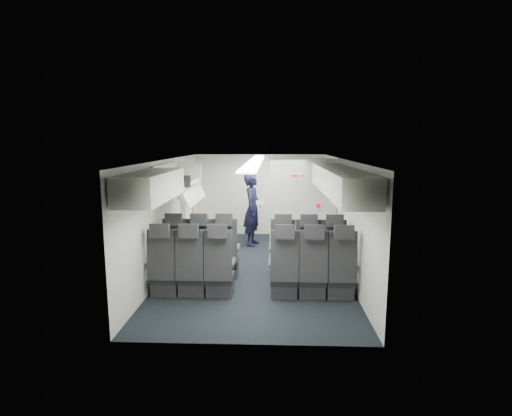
# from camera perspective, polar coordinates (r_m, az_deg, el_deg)

# --- Properties ---
(cabin_shell) EXTENTS (3.41, 6.01, 2.16)m
(cabin_shell) POSITION_cam_1_polar(r_m,az_deg,el_deg) (7.71, -0.11, -0.68)
(cabin_shell) COLOR black
(cabin_shell) RESTS_ON ground
(seat_row_front) EXTENTS (3.33, 0.56, 1.24)m
(seat_row_front) POSITION_cam_1_polar(r_m,az_deg,el_deg) (7.36, -0.28, -6.94)
(seat_row_front) COLOR #232427
(seat_row_front) RESTS_ON cabin_shell
(seat_row_mid) EXTENTS (3.33, 0.56, 1.24)m
(seat_row_mid) POSITION_cam_1_polar(r_m,az_deg,el_deg) (6.50, -0.63, -9.18)
(seat_row_mid) COLOR #232427
(seat_row_mid) RESTS_ON cabin_shell
(overhead_bin_left_rear) EXTENTS (0.53, 1.80, 0.40)m
(overhead_bin_left_rear) POSITION_cam_1_polar(r_m,az_deg,el_deg) (5.88, -14.72, 3.07)
(overhead_bin_left_rear) COLOR silver
(overhead_bin_left_rear) RESTS_ON cabin_shell
(overhead_bin_left_front_open) EXTENTS (0.64, 1.70, 0.72)m
(overhead_bin_left_front_open) POSITION_cam_1_polar(r_m,az_deg,el_deg) (7.58, -11.18, 3.64)
(overhead_bin_left_front_open) COLOR #9E9E93
(overhead_bin_left_front_open) RESTS_ON cabin_shell
(overhead_bin_right_rear) EXTENTS (0.53, 1.80, 0.40)m
(overhead_bin_right_rear) POSITION_cam_1_polar(r_m,az_deg,el_deg) (5.73, 13.21, 2.97)
(overhead_bin_right_rear) COLOR silver
(overhead_bin_right_rear) RESTS_ON cabin_shell
(overhead_bin_right_front) EXTENTS (0.53, 1.70, 0.40)m
(overhead_bin_right_front) POSITION_cam_1_polar(r_m,az_deg,el_deg) (7.45, 10.67, 4.50)
(overhead_bin_right_front) COLOR silver
(overhead_bin_right_front) RESTS_ON cabin_shell
(bulkhead_partition) EXTENTS (1.40, 0.15, 2.13)m
(bulkhead_partition) POSITION_cam_1_polar(r_m,az_deg,el_deg) (8.53, 6.69, -0.09)
(bulkhead_partition) COLOR silver
(bulkhead_partition) RESTS_ON cabin_shell
(galley_unit) EXTENTS (0.85, 0.52, 1.90)m
(galley_unit) POSITION_cam_1_polar(r_m,az_deg,el_deg) (10.44, 5.71, 0.98)
(galley_unit) COLOR #939399
(galley_unit) RESTS_ON cabin_shell
(boarding_door) EXTENTS (0.12, 1.27, 1.86)m
(boarding_door) POSITION_cam_1_polar(r_m,az_deg,el_deg) (9.47, -9.69, 0.04)
(boarding_door) COLOR silver
(boarding_door) RESTS_ON cabin_shell
(flight_attendant) EXTENTS (0.53, 0.71, 1.75)m
(flight_attendant) POSITION_cam_1_polar(r_m,az_deg,el_deg) (9.58, -0.49, -0.20)
(flight_attendant) COLOR black
(flight_attendant) RESTS_ON ground
(carry_on_bag) EXTENTS (0.43, 0.33, 0.23)m
(carry_on_bag) POSITION_cam_1_polar(r_m,az_deg,el_deg) (7.24, -11.13, 3.64)
(carry_on_bag) COLOR black
(carry_on_bag) RESTS_ON overhead_bin_left_front_open
(papers) EXTENTS (0.20, 0.03, 0.14)m
(papers) POSITION_cam_1_polar(r_m,az_deg,el_deg) (9.50, 0.64, 0.77)
(papers) COLOR white
(papers) RESTS_ON flight_attendant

